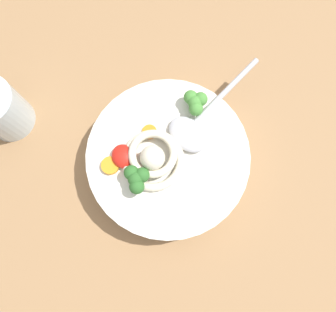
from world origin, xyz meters
TOP-DOWN VIEW (x-y plane):
  - table_slab at (0.00, 0.00)cm, footprint 92.13×92.13cm
  - soup_bowl at (-3.12, 1.72)cm, footprint 23.03×23.03cm
  - noodle_pile at (-2.45, 3.73)cm, footprint 9.57×9.38cm
  - soup_spoon at (-1.88, -3.55)cm, footprint 7.25×17.52cm
  - chili_sauce_dollop at (-0.09, 6.96)cm, footprint 3.53×3.18cm
  - broccoli_floret_beside_noodles at (-3.76, 7.10)cm, footprint 4.03×3.47cm
  - broccoli_floret_right at (0.87, -5.40)cm, footprint 3.86×3.32cm
  - carrot_slice_left at (0.02, 9.17)cm, footprint 2.48×2.48cm
  - carrot_slice_rear at (1.18, 2.04)cm, footprint 2.08×2.08cm

SIDE VIEW (x-z plane):
  - table_slab at x=0.00cm, z-range 0.00..3.08cm
  - soup_bowl at x=-3.12cm, z-range 3.17..8.73cm
  - carrot_slice_rear at x=1.18cm, z-range 8.63..9.05cm
  - carrot_slice_left at x=0.02cm, z-range 8.63..9.32cm
  - chili_sauce_dollop at x=-0.09cm, z-range 8.63..10.22cm
  - soup_spoon at x=-1.88cm, z-range 8.63..10.23cm
  - noodle_pile at x=-2.45cm, z-range 7.91..11.76cm
  - broccoli_floret_right at x=0.87cm, z-range 9.02..12.08cm
  - broccoli_floret_beside_noodles at x=-3.76cm, z-range 9.04..12.22cm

